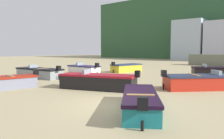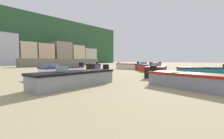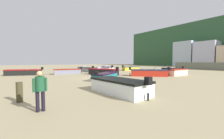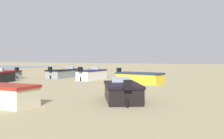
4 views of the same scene
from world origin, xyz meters
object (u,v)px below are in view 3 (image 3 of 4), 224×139
object	(u,v)px
boat_red_1	(149,73)
boat_black_2	(103,72)
boat_cream_10	(177,72)
mooring_post_mid_beach	(19,92)
boat_white_0	(107,69)
boat_yellow_8	(131,69)
boat_teal_3	(106,76)
boat_black_7	(172,70)
boat_grey_9	(68,71)
boat_black_6	(24,72)
boat_grey_4	(86,69)
boat_white_5	(119,86)
beach_walker_foreground	(40,88)

from	to	relation	value
boat_red_1	boat_black_2	bearing A→B (deg)	-96.14
boat_cream_10	mooring_post_mid_beach	xyz separation A→B (m)	(2.74, -19.18, 0.03)
boat_white_0	boat_yellow_8	distance (m)	5.46
boat_teal_3	boat_black_7	world-z (taller)	boat_black_7
boat_white_0	boat_grey_9	bearing A→B (deg)	-165.42
boat_black_7	boat_black_6	bearing A→B (deg)	126.00
boat_grey_4	mooring_post_mid_beach	bearing A→B (deg)	-126.94
boat_black_2	boat_white_5	distance (m)	12.38
boat_black_7	mooring_post_mid_beach	xyz separation A→B (m)	(6.22, -23.64, 0.06)
boat_black_6	boat_black_7	bearing A→B (deg)	-93.65
boat_grey_4	boat_black_7	distance (m)	16.30
boat_grey_9	boat_cream_10	size ratio (longest dim) A/B	1.09
boat_red_1	boat_black_2	distance (m)	6.61
boat_white_0	mooring_post_mid_beach	bearing A→B (deg)	-132.88
boat_black_7	boat_cream_10	distance (m)	5.65
boat_red_1	mooring_post_mid_beach	xyz separation A→B (m)	(4.39, -15.01, 0.02)
boat_teal_3	boat_grey_9	bearing A→B (deg)	154.01
boat_white_0	boat_red_1	bearing A→B (deg)	-93.51
boat_white_5	boat_grey_4	bearing A→B (deg)	67.10
boat_grey_9	boat_teal_3	bearing A→B (deg)	-162.33
boat_grey_4	beach_walker_foreground	world-z (taller)	beach_walker_foreground
boat_teal_3	boat_white_5	bearing A→B (deg)	-59.52
boat_grey_4	boat_grey_9	distance (m)	6.08
boat_grey_4	boat_white_5	xyz separation A→B (m)	(19.09, -6.92, 0.02)
boat_white_0	mooring_post_mid_beach	xyz separation A→B (m)	(16.23, -16.15, 0.01)
boat_black_2	boat_red_1	bearing A→B (deg)	-69.64
boat_grey_4	boat_black_7	xyz separation A→B (m)	(11.50, 11.56, -0.01)
boat_white_5	boat_grey_9	distance (m)	15.71
boat_red_1	boat_black_7	world-z (taller)	boat_red_1
boat_white_5	beach_walker_foreground	size ratio (longest dim) A/B	2.72
boat_black_7	mooring_post_mid_beach	world-z (taller)	boat_black_7
boat_teal_3	boat_yellow_8	bearing A→B (deg)	93.74
boat_black_7	boat_grey_4	bearing A→B (deg)	104.75
boat_grey_4	boat_yellow_8	size ratio (longest dim) A/B	1.28
boat_grey_4	boat_yellow_8	bearing A→B (deg)	-20.55
boat_grey_9	beach_walker_foreground	size ratio (longest dim) A/B	2.77
boat_white_0	boat_red_1	xyz separation A→B (m)	(11.84, -1.14, -0.02)
boat_cream_10	mooring_post_mid_beach	distance (m)	19.38
boat_black_6	boat_teal_3	bearing A→B (deg)	-127.83
boat_black_2	boat_black_7	distance (m)	13.16
boat_black_2	boat_black_7	world-z (taller)	boat_black_2
boat_teal_3	boat_cream_10	xyz separation A→B (m)	(2.14, 10.91, 0.09)
boat_red_1	boat_cream_10	xyz separation A→B (m)	(1.65, 4.17, -0.01)
boat_red_1	boat_cream_10	bearing A→B (deg)	113.97
mooring_post_mid_beach	beach_walker_foreground	size ratio (longest dim) A/B	0.61
boat_red_1	boat_white_5	xyz separation A→B (m)	(5.77, -9.86, -0.01)
boat_white_0	beach_walker_foreground	xyz separation A→B (m)	(18.24, -15.55, 0.47)
boat_yellow_8	boat_cream_10	distance (m)	12.17
boat_black_2	mooring_post_mid_beach	xyz separation A→B (m)	(9.58, -10.92, 0.01)
boat_black_7	boat_cream_10	size ratio (longest dim) A/B	0.91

